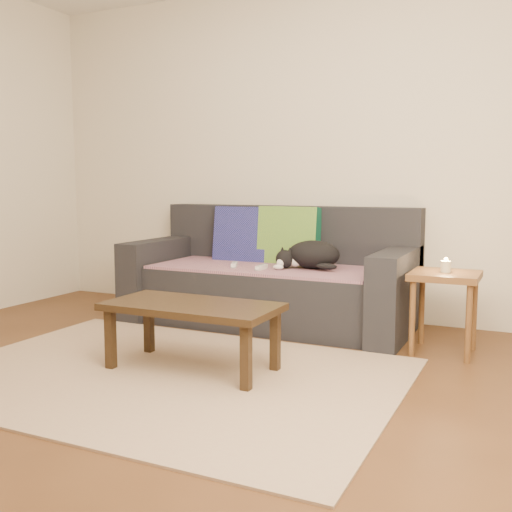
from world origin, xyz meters
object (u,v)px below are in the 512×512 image
at_px(cat, 311,255).
at_px(side_table, 445,287).
at_px(wii_remote_a, 234,265).
at_px(coffee_table, 192,312).
at_px(sofa, 271,282).
at_px(wii_remote_b, 261,267).

xyz_separation_m(cat, side_table, (0.96, -0.24, -0.12)).
distance_m(wii_remote_a, coffee_table, 1.10).
height_order(sofa, side_table, sofa).
distance_m(cat, wii_remote_a, 0.57).
bearing_deg(wii_remote_b, wii_remote_a, 78.97).
relative_size(sofa, side_table, 4.15).
distance_m(side_table, coffee_table, 1.56).
height_order(sofa, cat, sofa).
bearing_deg(wii_remote_b, cat, -59.76).
distance_m(sofa, wii_remote_b, 0.29).
relative_size(wii_remote_b, side_table, 0.30).
bearing_deg(wii_remote_b, sofa, 5.61).
xyz_separation_m(sofa, wii_remote_b, (0.04, -0.25, 0.15)).
height_order(sofa, coffee_table, sofa).
bearing_deg(cat, side_table, -6.77).
relative_size(cat, wii_remote_a, 3.14).
bearing_deg(wii_remote_b, side_table, -94.48).
bearing_deg(sofa, coffee_table, -86.26).
relative_size(sofa, coffee_table, 2.17).
bearing_deg(side_table, cat, 166.11).
xyz_separation_m(cat, coffee_table, (-0.25, -1.22, -0.20)).
relative_size(wii_remote_a, coffee_table, 0.16).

